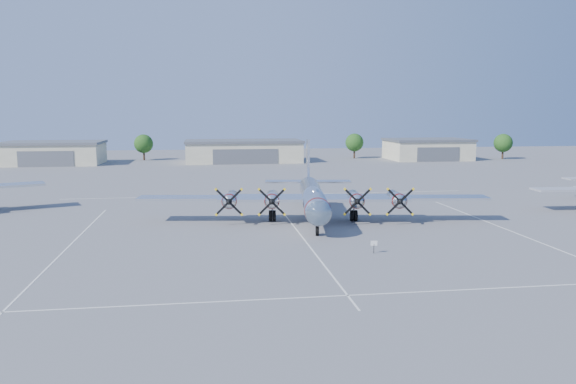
{
  "coord_description": "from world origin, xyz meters",
  "views": [
    {
      "loc": [
        -9.31,
        -57.57,
        12.31
      ],
      "look_at": [
        -0.05,
        5.43,
        3.2
      ],
      "focal_mm": 35.0,
      "sensor_mm": 36.0,
      "label": 1
    }
  ],
  "objects": [
    {
      "name": "hangar_west",
      "position": [
        -45.0,
        81.96,
        2.71
      ],
      "size": [
        22.6,
        14.6,
        5.4
      ],
      "color": "#BBB495",
      "rests_on": "ground"
    },
    {
      "name": "parking_lines",
      "position": [
        0.0,
        -1.75,
        0.01
      ],
      "size": [
        60.0,
        50.08,
        0.01
      ],
      "color": "silver",
      "rests_on": "ground"
    },
    {
      "name": "hangar_east",
      "position": [
        48.0,
        81.96,
        2.71
      ],
      "size": [
        20.6,
        14.6,
        5.4
      ],
      "color": "#BBB495",
      "rests_on": "ground"
    },
    {
      "name": "info_placard",
      "position": [
        5.12,
        -11.21,
        0.8
      ],
      "size": [
        0.59,
        0.1,
        1.13
      ],
      "rotation": [
        0.0,
        0.0,
        -0.1
      ],
      "color": "black",
      "rests_on": "ground"
    },
    {
      "name": "tree_far_east",
      "position": [
        68.0,
        80.0,
        4.22
      ],
      "size": [
        4.8,
        4.8,
        6.64
      ],
      "color": "#382619",
      "rests_on": "ground"
    },
    {
      "name": "hangar_center",
      "position": [
        0.0,
        81.96,
        2.71
      ],
      "size": [
        28.6,
        14.6,
        5.4
      ],
      "color": "#BBB495",
      "rests_on": "ground"
    },
    {
      "name": "main_bomber_b29",
      "position": [
        2.85,
        5.71,
        0.0
      ],
      "size": [
        42.63,
        31.98,
        8.7
      ],
      "primitive_type": null,
      "rotation": [
        0.0,
        0.0,
        -0.14
      ],
      "color": "white",
      "rests_on": "ground"
    },
    {
      "name": "tree_east",
      "position": [
        30.0,
        88.0,
        4.22
      ],
      "size": [
        4.8,
        4.8,
        6.64
      ],
      "color": "#382619",
      "rests_on": "ground"
    },
    {
      "name": "ground",
      "position": [
        0.0,
        0.0,
        0.0
      ],
      "size": [
        260.0,
        260.0,
        0.0
      ],
      "primitive_type": "plane",
      "color": "#5C5C5F",
      "rests_on": "ground"
    },
    {
      "name": "tree_west",
      "position": [
        -25.0,
        90.0,
        4.22
      ],
      "size": [
        4.8,
        4.8,
        6.64
      ],
      "color": "#382619",
      "rests_on": "ground"
    }
  ]
}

